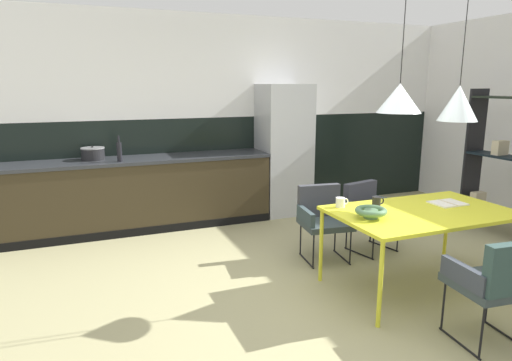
% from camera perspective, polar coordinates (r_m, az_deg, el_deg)
% --- Properties ---
extents(ground_plane, '(9.12, 9.12, 0.00)m').
position_cam_1_polar(ground_plane, '(3.99, 11.51, -14.96)').
color(ground_plane, tan).
extents(back_wall_splashback_dark, '(7.01, 0.12, 1.36)m').
position_cam_1_polar(back_wall_splashback_dark, '(6.40, -3.17, 2.07)').
color(back_wall_splashback_dark, black).
rests_on(back_wall_splashback_dark, ground).
extents(back_wall_panel_upper, '(7.01, 0.12, 1.36)m').
position_cam_1_polar(back_wall_panel_upper, '(6.30, -3.31, 14.34)').
color(back_wall_panel_upper, silver).
rests_on(back_wall_panel_upper, back_wall_splashback_dark).
extents(kitchen_counter, '(3.69, 0.63, 0.91)m').
position_cam_1_polar(kitchen_counter, '(5.79, -16.42, -1.78)').
color(kitchen_counter, '#322919').
rests_on(kitchen_counter, ground).
extents(refrigerator_column, '(0.67, 0.60, 1.81)m').
position_cam_1_polar(refrigerator_column, '(6.28, 3.58, 3.95)').
color(refrigerator_column, '#ADAFB2').
rests_on(refrigerator_column, ground).
extents(dining_table, '(1.57, 0.96, 0.72)m').
position_cam_1_polar(dining_table, '(4.19, 20.50, -4.17)').
color(dining_table, gold).
rests_on(dining_table, ground).
extents(armchair_facing_counter, '(0.57, 0.56, 0.74)m').
position_cam_1_polar(armchair_facing_counter, '(5.07, 14.18, -3.36)').
color(armchair_facing_counter, '#343F41').
rests_on(armchair_facing_counter, ground).
extents(armchair_corner_seat, '(0.53, 0.51, 0.81)m').
position_cam_1_polar(armchair_corner_seat, '(3.52, 28.67, -10.79)').
color(armchair_corner_seat, '#343F41').
rests_on(armchair_corner_seat, ground).
extents(armchair_by_stool, '(0.54, 0.53, 0.77)m').
position_cam_1_polar(armchair_by_stool, '(4.72, 8.56, -4.17)').
color(armchair_by_stool, '#343F41').
rests_on(armchair_by_stool, ground).
extents(fruit_bowl, '(0.26, 0.26, 0.09)m').
position_cam_1_polar(fruit_bowl, '(3.81, 14.51, -3.86)').
color(fruit_bowl, '#4C704C').
rests_on(fruit_bowl, dining_table).
extents(open_book, '(0.30, 0.24, 0.02)m').
position_cam_1_polar(open_book, '(4.50, 23.34, -2.68)').
color(open_book, white).
rests_on(open_book, dining_table).
extents(mug_wide_latte, '(0.12, 0.08, 0.10)m').
position_cam_1_polar(mug_wide_latte, '(4.15, 15.21, -2.66)').
color(mug_wide_latte, black).
rests_on(mug_wide_latte, dining_table).
extents(mug_white_ceramic, '(0.13, 0.08, 0.09)m').
position_cam_1_polar(mug_white_ceramic, '(4.08, 10.79, -2.77)').
color(mug_white_ceramic, white).
rests_on(mug_white_ceramic, dining_table).
extents(cooking_pot, '(0.28, 0.28, 0.17)m').
position_cam_1_polar(cooking_pot, '(5.76, -20.17, 3.26)').
color(cooking_pot, black).
rests_on(cooking_pot, kitchen_counter).
extents(bottle_oil_tall, '(0.06, 0.06, 0.31)m').
position_cam_1_polar(bottle_oil_tall, '(5.52, -17.10, 3.61)').
color(bottle_oil_tall, black).
rests_on(bottle_oil_tall, kitchen_counter).
extents(open_shelf_unit, '(0.30, 0.90, 1.75)m').
position_cam_1_polar(open_shelf_unit, '(6.19, 28.86, 2.10)').
color(open_shelf_unit, black).
rests_on(open_shelf_unit, ground).
extents(pendant_lamp_over_table_near, '(0.36, 0.36, 1.09)m').
position_cam_1_polar(pendant_lamp_over_table_near, '(3.85, 17.89, 10.01)').
color(pendant_lamp_over_table_near, black).
extents(pendant_lamp_over_table_far, '(0.33, 0.33, 1.18)m').
position_cam_1_polar(pendant_lamp_over_table_far, '(4.27, 24.51, 9.00)').
color(pendant_lamp_over_table_far, black).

